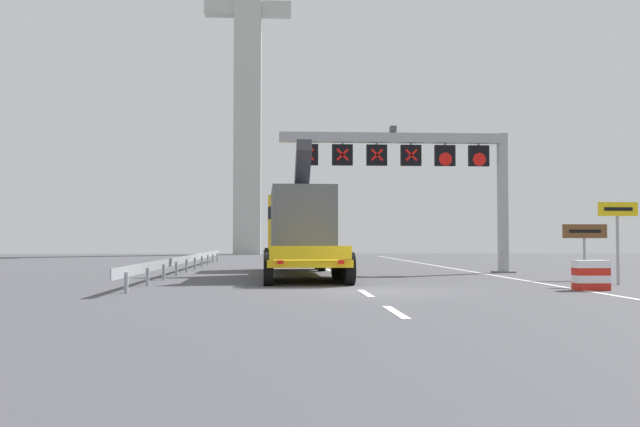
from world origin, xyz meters
TOP-DOWN VIEW (x-y plane):
  - ground at (0.00, 0.00)m, footprint 112.00×112.00m
  - lane_markings at (-0.44, 24.65)m, footprint 0.20×63.90m
  - edge_line_right at (6.20, 12.00)m, footprint 0.20×63.00m
  - overhead_lane_gantry at (3.59, 11.02)m, footprint 10.77×0.90m
  - heavy_haul_truck_yellow at (-2.06, 10.04)m, footprint 3.29×14.11m
  - exit_sign_yellow at (8.49, 2.27)m, footprint 1.36×0.15m
  - tourist_info_sign_brown at (8.67, 5.23)m, footprint 1.71×0.15m
  - crash_barrier_striped at (6.47, -0.06)m, footprint 1.00×0.51m
  - guardrail_left at (-7.26, 13.97)m, footprint 0.13×31.95m
  - bridge_pylon_distant at (-6.25, 51.77)m, footprint 9.00×2.00m

SIDE VIEW (x-z plane):
  - ground at x=0.00m, z-range 0.00..0.00m
  - edge_line_right at x=6.20m, z-range 0.00..0.01m
  - lane_markings at x=-0.44m, z-range 0.00..0.01m
  - crash_barrier_striped at x=6.47m, z-range 0.00..0.90m
  - guardrail_left at x=-7.26m, z-range 0.18..0.94m
  - tourist_info_sign_brown at x=8.67m, z-range 0.57..2.67m
  - heavy_haul_truck_yellow at x=-2.06m, z-range -0.66..4.64m
  - exit_sign_yellow at x=8.49m, z-range 0.68..3.46m
  - overhead_lane_gantry at x=3.59m, z-range 1.82..8.54m
  - bridge_pylon_distant at x=-6.25m, z-range 0.40..41.76m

